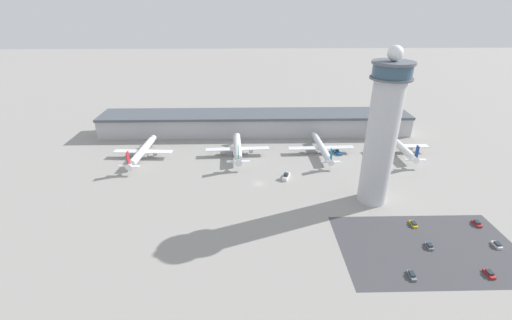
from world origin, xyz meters
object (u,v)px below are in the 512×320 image
service_truck_baggage (374,171)px  car_blue_compact (412,275)px  service_truck_catering (286,176)px  airplane_gate_bravo (238,149)px  car_silver_sedan (497,245)px  airplane_gate_alpha (142,151)px  car_yellow_taxi (429,246)px  control_tower (382,132)px  car_green_van (477,223)px  car_grey_coupe (413,224)px  car_maroon_suv (489,274)px  airplane_gate_delta (400,146)px  service_truck_fuel (337,152)px  airplane_gate_charlie (322,148)px

service_truck_baggage → car_blue_compact: (-12.36, -72.37, -0.50)m
service_truck_catering → service_truck_baggage: (45.86, 4.66, -0.02)m
airplane_gate_bravo → car_silver_sedan: size_ratio=9.24×
airplane_gate_alpha → car_yellow_taxi: bearing=-32.6°
control_tower → car_green_van: bearing=-28.4°
car_silver_sedan → airplane_gate_alpha: bearing=151.9°
airplane_gate_bravo → car_yellow_taxi: bearing=-48.8°
control_tower → service_truck_catering: bearing=149.4°
airplane_gate_bravo → car_grey_coupe: 98.35m
car_maroon_suv → airplane_gate_bravo: bearing=131.4°
car_green_van → airplane_gate_bravo: bearing=144.8°
airplane_gate_delta → car_blue_compact: (-35.21, -97.49, -3.71)m
service_truck_fuel → airplane_gate_alpha: bearing=-177.8°
car_yellow_taxi → car_maroon_suv: bearing=-47.5°
car_silver_sedan → car_green_van: car_silver_sedan is taller
airplane_gate_delta → airplane_gate_alpha: bearing=-178.5°
airplane_gate_delta → control_tower: bearing=-123.0°
service_truck_catering → car_blue_compact: bearing=-63.7°
service_truck_catering → service_truck_fuel: bearing=42.9°
service_truck_baggage → car_green_van: bearing=-60.4°
airplane_gate_charlie → car_yellow_taxi: size_ratio=9.93×
airplane_gate_alpha → service_truck_baggage: airplane_gate_alpha is taller
airplane_gate_delta → service_truck_catering: airplane_gate_delta is taller
service_truck_baggage → car_silver_sedan: service_truck_baggage is taller
service_truck_catering → car_blue_compact: 75.55m
airplane_gate_alpha → car_green_van: size_ratio=9.13×
airplane_gate_charlie → car_maroon_suv: airplane_gate_charlie is taller
car_maroon_suv → control_tower: bearing=116.6°
airplane_gate_alpha → car_blue_compact: airplane_gate_alpha is taller
airplane_gate_delta → airplane_gate_bravo: bearing=-178.6°
airplane_gate_delta → car_silver_sedan: (2.14, -83.38, -3.66)m
airplane_gate_charlie → car_maroon_suv: (35.55, -96.94, -3.24)m
airplane_gate_alpha → car_silver_sedan: bearing=-28.1°
control_tower → airplane_gate_delta: 66.74m
airplane_gate_alpha → car_silver_sedan: size_ratio=9.98×
car_green_van → airplane_gate_alpha: bearing=156.1°
airplane_gate_alpha → car_maroon_suv: size_ratio=9.48×
airplane_gate_alpha → service_truck_fuel: size_ratio=4.69×
control_tower → airplane_gate_bravo: (-60.55, 48.67, -27.55)m
control_tower → car_blue_compact: bearing=-92.7°
airplane_gate_bravo → car_green_van: 118.10m
airplane_gate_delta → service_truck_baggage: airplane_gate_delta is taller
car_maroon_suv → car_blue_compact: (-25.40, -0.10, -0.02)m
car_green_van → car_grey_coupe: bearing=179.3°
airplane_gate_alpha → airplane_gate_charlie: size_ratio=1.00×
service_truck_fuel → service_truck_catering: bearing=-137.1°
airplane_gate_delta → car_silver_sedan: bearing=-88.5°
car_silver_sedan → car_yellow_taxi: car_silver_sedan is taller
airplane_gate_alpha → car_yellow_taxi: size_ratio=9.89×
service_truck_fuel → service_truck_baggage: service_truck_baggage is taller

